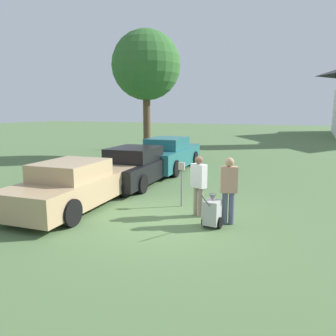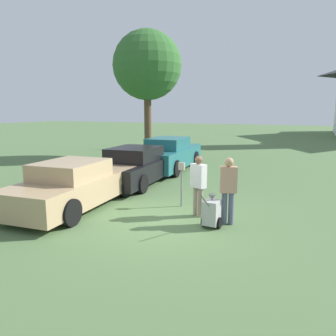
# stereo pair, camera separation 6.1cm
# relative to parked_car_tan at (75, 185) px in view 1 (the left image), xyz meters

# --- Properties ---
(ground_plane) EXTENTS (120.00, 120.00, 0.00)m
(ground_plane) POSITION_rel_parked_car_tan_xyz_m (2.97, -0.04, -0.66)
(ground_plane) COLOR #517042
(parked_car_tan) EXTENTS (2.29, 4.92, 1.41)m
(parked_car_tan) POSITION_rel_parked_car_tan_xyz_m (0.00, 0.00, 0.00)
(parked_car_tan) COLOR tan
(parked_car_tan) RESTS_ON ground_plane
(parked_car_black) EXTENTS (2.34, 5.10, 1.44)m
(parked_car_black) POSITION_rel_parked_car_tan_xyz_m (0.00, 3.67, 0.01)
(parked_car_black) COLOR black
(parked_car_black) RESTS_ON ground_plane
(parked_car_teal) EXTENTS (2.26, 5.34, 1.57)m
(parked_car_teal) POSITION_rel_parked_car_tan_xyz_m (0.00, 6.83, 0.08)
(parked_car_teal) COLOR #23666B
(parked_car_teal) RESTS_ON ground_plane
(parking_meter) EXTENTS (0.18, 0.09, 1.34)m
(parking_meter) POSITION_rel_parked_car_tan_xyz_m (2.88, 1.38, 0.27)
(parking_meter) COLOR slate
(parking_meter) RESTS_ON ground_plane
(person_worker) EXTENTS (0.47, 0.37, 1.67)m
(person_worker) POSITION_rel_parked_car_tan_xyz_m (3.65, 0.70, 0.29)
(person_worker) COLOR gray
(person_worker) RESTS_ON ground_plane
(person_supervisor) EXTENTS (0.47, 0.34, 1.72)m
(person_supervisor) POSITION_rel_parked_car_tan_xyz_m (4.55, 0.40, 0.32)
(person_supervisor) COLOR #515670
(person_supervisor) RESTS_ON ground_plane
(equipment_cart) EXTENTS (0.48, 0.99, 1.00)m
(equipment_cart) POSITION_rel_parked_car_tan_xyz_m (4.25, 0.02, -0.28)
(equipment_cart) COLOR #B2B2AD
(equipment_cart) RESTS_ON ground_plane
(shade_tree) EXTENTS (4.07, 4.07, 7.52)m
(shade_tree) POSITION_rel_parked_car_tan_xyz_m (-2.96, 10.22, 4.78)
(shade_tree) COLOR brown
(shade_tree) RESTS_ON ground_plane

